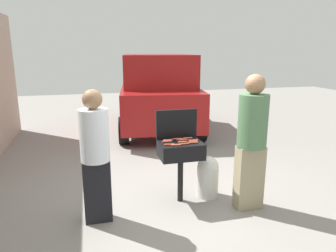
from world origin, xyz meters
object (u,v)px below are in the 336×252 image
hot_dog_2 (169,145)px  hot_dog_8 (167,141)px  hot_dog_10 (193,141)px  person_right (252,138)px  hot_dog_4 (177,139)px  bbq_grill (181,152)px  hot_dog_9 (176,145)px  hot_dog_7 (168,140)px  hot_dog_11 (181,139)px  hot_dog_12 (188,138)px  person_left (95,152)px  propane_tank (208,176)px  hot_dog_3 (184,140)px  parked_minivan (158,91)px  hot_dog_5 (193,140)px  hot_dog_1 (183,142)px  hot_dog_6 (193,143)px  hot_dog_0 (184,144)px

hot_dog_2 → hot_dog_8: (0.01, 0.15, 0.00)m
hot_dog_10 → person_right: (0.68, -0.39, 0.10)m
hot_dog_10 → hot_dog_4: bearing=138.2°
bbq_grill → hot_dog_9: hot_dog_9 is taller
bbq_grill → hot_dog_7: size_ratio=6.79×
hot_dog_11 → hot_dog_12: size_ratio=1.00×
person_left → person_right: person_right is taller
propane_tank → person_left: bearing=-169.5°
hot_dog_3 → parked_minivan: parked_minivan is taller
bbq_grill → hot_dog_5: hot_dog_5 is taller
hot_dog_4 → person_left: 1.22m
hot_dog_5 → hot_dog_12: 0.13m
hot_dog_3 → propane_tank: bearing=-1.2°
hot_dog_1 → hot_dog_7: (-0.17, 0.14, 0.00)m
hot_dog_5 → hot_dog_7: size_ratio=1.00×
bbq_grill → hot_dog_11: hot_dog_11 is taller
hot_dog_3 → hot_dog_6: 0.17m
hot_dog_4 → hot_dog_10: (0.18, -0.16, 0.00)m
hot_dog_8 → parked_minivan: bearing=79.1°
hot_dog_4 → hot_dog_7: same height
hot_dog_12 → parked_minivan: parked_minivan is taller
hot_dog_10 → propane_tank: bearing=15.7°
hot_dog_12 → person_right: size_ratio=0.07×
hot_dog_2 → hot_dog_6: 0.34m
hot_dog_3 → hot_dog_9: size_ratio=1.00×
bbq_grill → propane_tank: (0.44, 0.04, -0.42)m
hot_dog_12 → hot_dog_8: bearing=-164.5°
hot_dog_6 → hot_dog_5: bearing=67.7°
hot_dog_5 → propane_tank: hot_dog_5 is taller
hot_dog_3 → hot_dog_6: size_ratio=1.00×
hot_dog_6 → propane_tank: 0.66m
person_left → hot_dog_9: bearing=10.6°
hot_dog_0 → hot_dog_2: 0.21m
hot_dog_7 → hot_dog_8: same height
hot_dog_7 → hot_dog_12: bearing=6.2°
hot_dog_0 → hot_dog_1: 0.09m
bbq_grill → hot_dog_1: (0.01, -0.04, 0.15)m
hot_dog_6 → hot_dog_11: same height
hot_dog_1 → person_right: person_right is taller
hot_dog_0 → propane_tank: hot_dog_0 is taller
hot_dog_1 → person_right: size_ratio=0.07×
person_left → hot_dog_12: bearing=21.2°
hot_dog_8 → hot_dog_1: bearing=-22.0°
hot_dog_7 → hot_dog_12: same height
bbq_grill → hot_dog_10: size_ratio=6.79×
hot_dog_3 → hot_dog_12: 0.12m
hot_dog_0 → hot_dog_1: (0.00, 0.09, 0.00)m
hot_dog_1 → propane_tank: 0.72m
hot_dog_8 → hot_dog_10: 0.37m
hot_dog_11 → parked_minivan: size_ratio=0.03×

